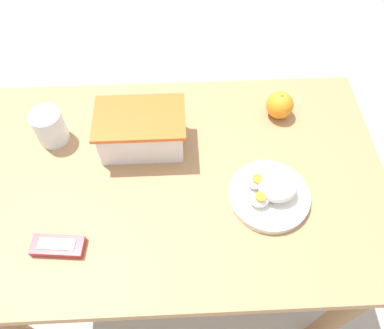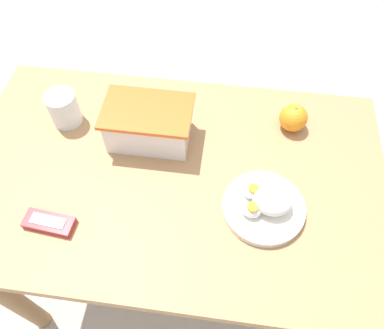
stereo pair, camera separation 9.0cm
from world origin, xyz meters
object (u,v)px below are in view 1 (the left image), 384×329
Objects in this scene: food_container at (142,132)px; rice_plate at (271,193)px; orange_fruit at (280,105)px; candy_bar at (58,246)px; drinking_glass at (50,127)px.

food_container reaches higher than rice_plate.
candy_bar is at bearing -146.34° from orange_fruit.
food_container is at bearing 57.30° from candy_bar.
drinking_glass reaches higher than orange_fruit.
orange_fruit is at bearing 5.33° from drinking_glass.
food_container is 2.38× the size of drinking_glass.
drinking_glass is (-0.23, 0.03, -0.00)m from food_container.
candy_bar is (-0.18, -0.28, -0.04)m from food_container.
rice_plate is at bearing -29.96° from food_container.
drinking_glass reaches higher than candy_bar.
rice_plate is at bearing -20.77° from drinking_glass.
candy_bar is at bearing -167.89° from rice_plate.
orange_fruit is (0.37, 0.09, -0.01)m from food_container.
rice_plate is (-0.06, -0.26, -0.02)m from orange_fruit.
food_container is 0.35m from rice_plate.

